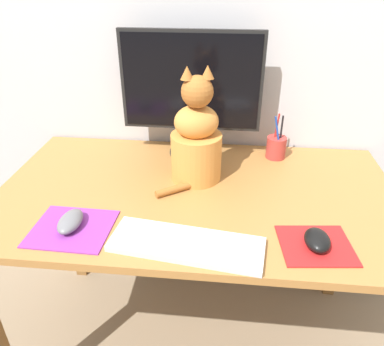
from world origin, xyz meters
TOP-DOWN VIEW (x-y plane):
  - ground_plane at (0.00, 0.00)m, footprint 12.00×12.00m
  - wall_back at (0.00, 0.40)m, footprint 7.00×0.04m
  - desk at (0.00, 0.00)m, footprint 1.32×0.75m
  - monitor at (-0.05, 0.28)m, footprint 0.51×0.17m
  - keyboard at (0.00, -0.28)m, footprint 0.42×0.19m
  - mousepad_left at (-0.33, -0.24)m, footprint 0.23×0.20m
  - mousepad_right at (0.34, -0.24)m, footprint 0.20×0.18m
  - computer_mouse_left at (-0.34, -0.23)m, footprint 0.06×0.11m
  - computer_mouse_right at (0.34, -0.24)m, footprint 0.07×0.10m
  - cat at (-0.01, 0.09)m, footprint 0.23×0.26m
  - pen_cup at (0.28, 0.28)m, footprint 0.07×0.07m

SIDE VIEW (x-z plane):
  - ground_plane at x=0.00m, z-range 0.00..0.00m
  - desk at x=0.00m, z-range 0.28..1.03m
  - mousepad_left at x=-0.33m, z-range 0.75..0.75m
  - mousepad_right at x=0.34m, z-range 0.75..0.75m
  - keyboard at x=0.00m, z-range 0.75..0.77m
  - computer_mouse_left at x=-0.34m, z-range 0.75..0.79m
  - computer_mouse_right at x=0.34m, z-range 0.75..0.79m
  - pen_cup at x=0.28m, z-range 0.71..0.88m
  - cat at x=-0.01m, z-range 0.70..1.09m
  - monitor at x=-0.05m, z-range 0.78..1.24m
  - wall_back at x=0.00m, z-range 0.00..2.50m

